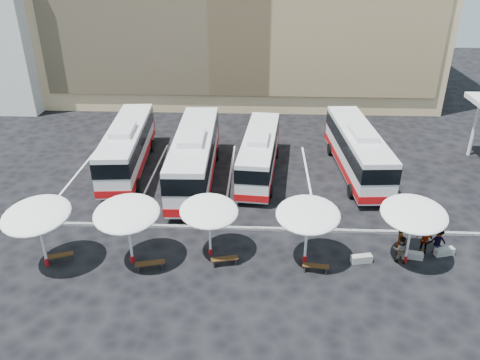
{
  "coord_description": "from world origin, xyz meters",
  "views": [
    {
      "loc": [
        2.26,
        -24.34,
        16.03
      ],
      "look_at": [
        1.0,
        3.0,
        2.2
      ],
      "focal_mm": 35.0,
      "sensor_mm": 36.0,
      "label": 1
    }
  ],
  "objects_px": {
    "sunshade_3": "(308,215)",
    "wood_bench_1": "(150,264)",
    "wood_bench_2": "(225,260)",
    "wood_bench_3": "(316,267)",
    "sunshade_2": "(209,211)",
    "wood_bench_0": "(60,256)",
    "conc_bench_1": "(413,255)",
    "passenger_2": "(424,240)",
    "sunshade_1": "(127,214)",
    "passenger_1": "(400,249)",
    "sunshade_4": "(414,214)",
    "bus_0": "(128,145)",
    "passenger_3": "(437,241)",
    "bus_2": "(259,152)",
    "bus_1": "(195,155)",
    "sunshade_0": "(36,215)",
    "conc_bench_2": "(444,252)",
    "bus_3": "(357,149)",
    "passenger_0": "(400,242)",
    "conc_bench_0": "(361,259)"
  },
  "relations": [
    {
      "from": "sunshade_2",
      "to": "passenger_0",
      "type": "relative_size",
      "value": 2.68
    },
    {
      "from": "wood_bench_3",
      "to": "wood_bench_0",
      "type": "bearing_deg",
      "value": 178.92
    },
    {
      "from": "wood_bench_2",
      "to": "wood_bench_3",
      "type": "bearing_deg",
      "value": -4.41
    },
    {
      "from": "sunshade_1",
      "to": "conc_bench_1",
      "type": "distance_m",
      "value": 16.18
    },
    {
      "from": "sunshade_2",
      "to": "passenger_0",
      "type": "height_order",
      "value": "sunshade_2"
    },
    {
      "from": "sunshade_3",
      "to": "wood_bench_1",
      "type": "relative_size",
      "value": 2.41
    },
    {
      "from": "conc_bench_0",
      "to": "wood_bench_1",
      "type": "bearing_deg",
      "value": -173.87
    },
    {
      "from": "sunshade_3",
      "to": "conc_bench_0",
      "type": "relative_size",
      "value": 3.4
    },
    {
      "from": "sunshade_2",
      "to": "wood_bench_0",
      "type": "xyz_separation_m",
      "value": [
        -8.41,
        -1.08,
        -2.55
      ]
    },
    {
      "from": "bus_3",
      "to": "sunshade_1",
      "type": "height_order",
      "value": "bus_3"
    },
    {
      "from": "sunshade_4",
      "to": "wood_bench_2",
      "type": "height_order",
      "value": "sunshade_4"
    },
    {
      "from": "sunshade_4",
      "to": "bus_0",
      "type": "bearing_deg",
      "value": 148.27
    },
    {
      "from": "wood_bench_0",
      "to": "wood_bench_2",
      "type": "bearing_deg",
      "value": 0.72
    },
    {
      "from": "sunshade_3",
      "to": "bus_2",
      "type": "bearing_deg",
      "value": 103.36
    },
    {
      "from": "conc_bench_1",
      "to": "sunshade_0",
      "type": "bearing_deg",
      "value": -175.53
    },
    {
      "from": "sunshade_3",
      "to": "passenger_3",
      "type": "distance_m",
      "value": 8.04
    },
    {
      "from": "wood_bench_2",
      "to": "passenger_3",
      "type": "xyz_separation_m",
      "value": [
        12.11,
        1.72,
        0.48
      ]
    },
    {
      "from": "sunshade_4",
      "to": "wood_bench_0",
      "type": "bearing_deg",
      "value": -177.46
    },
    {
      "from": "sunshade_4",
      "to": "passenger_3",
      "type": "xyz_separation_m",
      "value": [
        1.98,
        0.98,
        -2.31
      ]
    },
    {
      "from": "conc_bench_1",
      "to": "sunshade_2",
      "type": "bearing_deg",
      "value": -179.13
    },
    {
      "from": "wood_bench_0",
      "to": "wood_bench_1",
      "type": "distance_m",
      "value": 5.28
    },
    {
      "from": "sunshade_0",
      "to": "sunshade_3",
      "type": "relative_size",
      "value": 1.06
    },
    {
      "from": "bus_2",
      "to": "sunshade_1",
      "type": "height_order",
      "value": "sunshade_1"
    },
    {
      "from": "sunshade_4",
      "to": "conc_bench_1",
      "type": "xyz_separation_m",
      "value": [
        0.54,
        0.39,
        -2.95
      ]
    },
    {
      "from": "sunshade_0",
      "to": "conc_bench_1",
      "type": "relative_size",
      "value": 3.85
    },
    {
      "from": "bus_3",
      "to": "wood_bench_0",
      "type": "height_order",
      "value": "bus_3"
    },
    {
      "from": "conc_bench_1",
      "to": "passenger_1",
      "type": "distance_m",
      "value": 1.15
    },
    {
      "from": "bus_1",
      "to": "sunshade_0",
      "type": "bearing_deg",
      "value": -123.9
    },
    {
      "from": "conc_bench_2",
      "to": "passenger_1",
      "type": "bearing_deg",
      "value": -164.19
    },
    {
      "from": "wood_bench_2",
      "to": "conc_bench_1",
      "type": "xyz_separation_m",
      "value": [
        10.67,
        1.14,
        -0.15
      ]
    },
    {
      "from": "bus_3",
      "to": "passenger_1",
      "type": "xyz_separation_m",
      "value": [
        0.48,
        -11.57,
        -1.14
      ]
    },
    {
      "from": "sunshade_1",
      "to": "sunshade_2",
      "type": "height_order",
      "value": "sunshade_1"
    },
    {
      "from": "wood_bench_2",
      "to": "wood_bench_3",
      "type": "distance_m",
      "value": 5.02
    },
    {
      "from": "bus_0",
      "to": "sunshade_4",
      "type": "bearing_deg",
      "value": -36.3
    },
    {
      "from": "wood_bench_0",
      "to": "wood_bench_2",
      "type": "relative_size",
      "value": 0.99
    },
    {
      "from": "sunshade_0",
      "to": "bus_3",
      "type": "bearing_deg",
      "value": 33.71
    },
    {
      "from": "bus_3",
      "to": "sunshade_2",
      "type": "relative_size",
      "value": 2.88
    },
    {
      "from": "bus_3",
      "to": "sunshade_1",
      "type": "distance_m",
      "value": 19.06
    },
    {
      "from": "passenger_1",
      "to": "sunshade_1",
      "type": "bearing_deg",
      "value": 12.8
    },
    {
      "from": "sunshade_2",
      "to": "wood_bench_3",
      "type": "height_order",
      "value": "sunshade_2"
    },
    {
      "from": "bus_0",
      "to": "wood_bench_0",
      "type": "xyz_separation_m",
      "value": [
        -0.77,
        -12.4,
        -1.61
      ]
    },
    {
      "from": "sunshade_4",
      "to": "conc_bench_2",
      "type": "height_order",
      "value": "sunshade_4"
    },
    {
      "from": "sunshade_4",
      "to": "bus_2",
      "type": "bearing_deg",
      "value": 127.02
    },
    {
      "from": "bus_3",
      "to": "sunshade_0",
      "type": "bearing_deg",
      "value": -150.22
    },
    {
      "from": "conc_bench_0",
      "to": "passenger_0",
      "type": "distance_m",
      "value": 2.55
    },
    {
      "from": "wood_bench_0",
      "to": "wood_bench_1",
      "type": "bearing_deg",
      "value": -5.55
    },
    {
      "from": "sunshade_0",
      "to": "wood_bench_0",
      "type": "bearing_deg",
      "value": 30.72
    },
    {
      "from": "wood_bench_0",
      "to": "passenger_2",
      "type": "xyz_separation_m",
      "value": [
        20.68,
        1.83,
        0.5
      ]
    },
    {
      "from": "bus_2",
      "to": "sunshade_4",
      "type": "height_order",
      "value": "sunshade_4"
    },
    {
      "from": "bus_3",
      "to": "passenger_1",
      "type": "distance_m",
      "value": 11.64
    }
  ]
}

